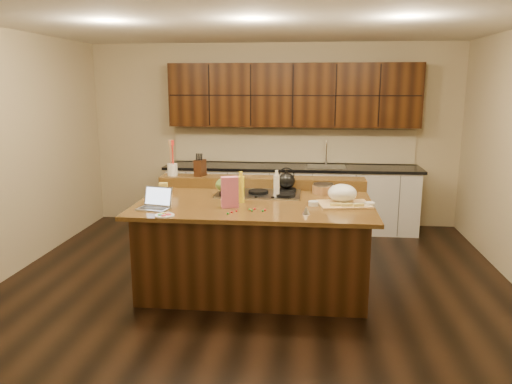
# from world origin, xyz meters

# --- Properties ---
(room) EXTENTS (5.52, 5.02, 2.72)m
(room) POSITION_xyz_m (0.00, 0.00, 1.35)
(room) COLOR black
(room) RESTS_ON ground
(island) EXTENTS (2.40, 1.60, 0.92)m
(island) POSITION_xyz_m (0.00, 0.00, 0.46)
(island) COLOR black
(island) RESTS_ON ground
(back_ledge) EXTENTS (2.40, 0.30, 0.12)m
(back_ledge) POSITION_xyz_m (0.00, 0.70, 0.98)
(back_ledge) COLOR black
(back_ledge) RESTS_ON island
(cooktop) EXTENTS (0.92, 0.52, 0.05)m
(cooktop) POSITION_xyz_m (0.00, 0.30, 0.94)
(cooktop) COLOR gray
(cooktop) RESTS_ON island
(back_counter) EXTENTS (3.70, 0.66, 2.40)m
(back_counter) POSITION_xyz_m (0.30, 2.23, 0.98)
(back_counter) COLOR silver
(back_counter) RESTS_ON ground
(kettle) EXTENTS (0.22, 0.22, 0.18)m
(kettle) POSITION_xyz_m (0.30, 0.43, 1.05)
(kettle) COLOR black
(kettle) RESTS_ON cooktop
(green_bowl) EXTENTS (0.31, 0.31, 0.17)m
(green_bowl) POSITION_xyz_m (-0.30, 0.17, 1.05)
(green_bowl) COLOR #53742E
(green_bowl) RESTS_ON cooktop
(laptop) EXTENTS (0.34, 0.29, 0.20)m
(laptop) POSITION_xyz_m (-0.93, -0.43, 0.97)
(laptop) COLOR #B7B7BC
(laptop) RESTS_ON island
(oil_bottle) EXTENTS (0.08, 0.08, 0.27)m
(oil_bottle) POSITION_xyz_m (-0.14, -0.10, 1.06)
(oil_bottle) COLOR yellow
(oil_bottle) RESTS_ON island
(vinegar_bottle) EXTENTS (0.08, 0.08, 0.25)m
(vinegar_bottle) POSITION_xyz_m (0.21, 0.14, 1.04)
(vinegar_bottle) COLOR silver
(vinegar_bottle) RESTS_ON island
(wooden_tray) EXTENTS (0.55, 0.44, 0.20)m
(wooden_tray) POSITION_xyz_m (0.89, -0.07, 1.01)
(wooden_tray) COLOR tan
(wooden_tray) RESTS_ON island
(ramekin_a) EXTENTS (0.11, 0.11, 0.04)m
(ramekin_a) POSITION_xyz_m (0.60, -0.16, 0.94)
(ramekin_a) COLOR white
(ramekin_a) RESTS_ON island
(ramekin_b) EXTENTS (0.12, 0.12, 0.04)m
(ramekin_b) POSITION_xyz_m (1.15, -0.15, 0.94)
(ramekin_b) COLOR white
(ramekin_b) RESTS_ON island
(ramekin_c) EXTENTS (0.13, 0.13, 0.04)m
(ramekin_c) POSITION_xyz_m (0.91, 0.08, 0.94)
(ramekin_c) COLOR white
(ramekin_c) RESTS_ON island
(strainer_bowl) EXTENTS (0.30, 0.30, 0.09)m
(strainer_bowl) POSITION_xyz_m (0.71, 0.43, 0.97)
(strainer_bowl) COLOR #996B3F
(strainer_bowl) RESTS_ON island
(kitchen_timer) EXTENTS (0.10, 0.10, 0.07)m
(kitchen_timer) POSITION_xyz_m (0.53, -0.50, 0.96)
(kitchen_timer) COLOR silver
(kitchen_timer) RESTS_ON island
(pink_bag) EXTENTS (0.18, 0.13, 0.30)m
(pink_bag) POSITION_xyz_m (-0.22, -0.31, 1.07)
(pink_bag) COLOR #D86586
(pink_bag) RESTS_ON island
(candy_plate) EXTENTS (0.22, 0.22, 0.01)m
(candy_plate) POSITION_xyz_m (-0.76, -0.71, 0.93)
(candy_plate) COLOR white
(candy_plate) RESTS_ON island
(package_box) EXTENTS (0.10, 0.08, 0.13)m
(package_box) POSITION_xyz_m (-1.04, 0.19, 0.98)
(package_box) COLOR #DEC44E
(package_box) RESTS_ON island
(utensil_crock) EXTENTS (0.16, 0.16, 0.14)m
(utensil_crock) POSITION_xyz_m (-1.07, 0.70, 1.11)
(utensil_crock) COLOR white
(utensil_crock) RESTS_ON back_ledge
(knife_block) EXTENTS (0.13, 0.17, 0.19)m
(knife_block) POSITION_xyz_m (-0.73, 0.70, 1.14)
(knife_block) COLOR black
(knife_block) RESTS_ON back_ledge
(gumdrop_0) EXTENTS (0.02, 0.02, 0.02)m
(gumdrop_0) POSITION_xyz_m (0.00, -0.45, 0.93)
(gumdrop_0) COLOR red
(gumdrop_0) RESTS_ON island
(gumdrop_1) EXTENTS (0.02, 0.02, 0.02)m
(gumdrop_1) POSITION_xyz_m (-0.19, -0.60, 0.93)
(gumdrop_1) COLOR #198C26
(gumdrop_1) RESTS_ON island
(gumdrop_2) EXTENTS (0.02, 0.02, 0.02)m
(gumdrop_2) POSITION_xyz_m (0.14, -0.42, 0.93)
(gumdrop_2) COLOR red
(gumdrop_2) RESTS_ON island
(gumdrop_3) EXTENTS (0.02, 0.02, 0.02)m
(gumdrop_3) POSITION_xyz_m (-0.01, -0.42, 0.93)
(gumdrop_3) COLOR #198C26
(gumdrop_3) RESTS_ON island
(gumdrop_4) EXTENTS (0.02, 0.02, 0.02)m
(gumdrop_4) POSITION_xyz_m (0.03, -0.39, 0.93)
(gumdrop_4) COLOR red
(gumdrop_4) RESTS_ON island
(gumdrop_5) EXTENTS (0.02, 0.02, 0.02)m
(gumdrop_5) POSITION_xyz_m (0.01, -0.46, 0.93)
(gumdrop_5) COLOR #198C26
(gumdrop_5) RESTS_ON island
(gumdrop_6) EXTENTS (0.02, 0.02, 0.02)m
(gumdrop_6) POSITION_xyz_m (-0.13, -0.49, 0.93)
(gumdrop_6) COLOR red
(gumdrop_6) RESTS_ON island
(gumdrop_7) EXTENTS (0.02, 0.02, 0.02)m
(gumdrop_7) POSITION_xyz_m (0.12, -0.46, 0.93)
(gumdrop_7) COLOR #198C26
(gumdrop_7) RESTS_ON island
(gumdrop_8) EXTENTS (0.02, 0.02, 0.02)m
(gumdrop_8) POSITION_xyz_m (-0.17, -0.54, 0.93)
(gumdrop_8) COLOR red
(gumdrop_8) RESTS_ON island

